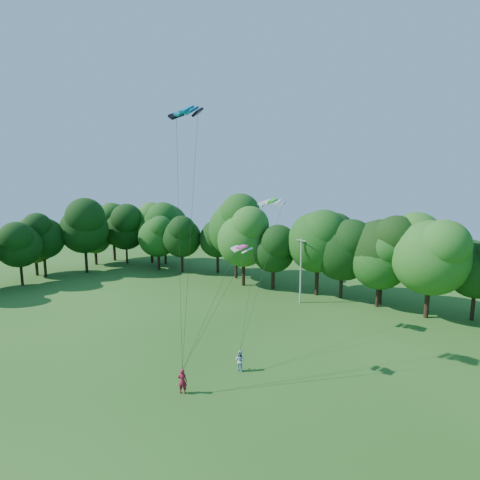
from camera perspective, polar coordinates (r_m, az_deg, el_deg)
The scene contains 10 objects.
ground at distance 26.57m, azimuth -17.33°, elevation -27.19°, with size 160.00×160.00×0.00m, color #204D15.
utility_pole at distance 49.05m, azimuth 9.24°, elevation -4.56°, with size 1.60×0.71×8.45m.
kite_flyer_left at distance 29.79m, azimuth -8.76°, elevation -20.49°, with size 0.69×0.45×1.89m, color maroon.
kite_flyer_right at distance 32.59m, azimuth -0.01°, elevation -17.86°, with size 0.84×0.66×1.73m, color #ACC6EE.
kite_teal at distance 31.09m, azimuth -8.13°, elevation 19.13°, with size 2.83×1.27×0.73m.
kite_green at distance 38.14m, azimuth 4.99°, elevation 6.02°, with size 2.75×1.27×0.48m.
kite_pink at distance 29.10m, azimuth 0.26°, elevation -1.07°, with size 1.77×1.04×0.26m.
tree_back_west at distance 72.85m, azimuth -11.44°, elevation 3.33°, with size 9.87×9.87×14.36m.
tree_back_center at distance 49.98m, azimuth 20.93°, elevation -0.47°, with size 8.84×8.84×12.86m.
tree_flank_west at distance 71.27m, azimuth -28.88°, elevation 0.67°, with size 7.62×7.62×11.09m.
Camera 1 is at (17.15, -13.27, 15.35)m, focal length 28.00 mm.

